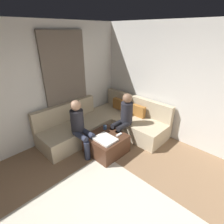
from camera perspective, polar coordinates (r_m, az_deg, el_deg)
wall_back at (r=4.06m, az=31.01°, el=5.22°), size 6.00×0.12×2.70m
wall_left at (r=4.00m, az=-31.37°, el=4.88°), size 0.12×6.00×2.70m
curtain_panel at (r=4.41m, az=-14.57°, el=8.08°), size 0.06×1.10×2.50m
sectional_couch at (r=4.55m, az=-1.91°, el=-3.83°), size 2.10×2.55×0.87m
ottoman at (r=3.93m, az=-1.93°, el=-10.34°), size 0.76×0.76×0.42m
folded_blanket at (r=3.67m, az=-2.24°, el=-8.85°), size 0.44×0.36×0.04m
coffee_mug at (r=4.02m, az=-2.33°, el=-5.01°), size 0.08×0.08×0.10m
game_remote at (r=3.83m, az=2.30°, el=-7.36°), size 0.05×0.15×0.02m
person_on_couch_back at (r=4.08m, az=3.90°, el=-1.53°), size 0.30×0.60×1.20m
person_on_couch_side at (r=3.77m, az=-10.36°, el=-4.36°), size 0.60×0.30×1.20m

